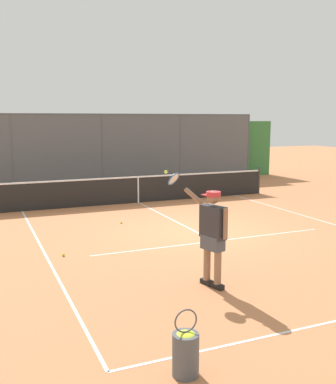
{
  "coord_description": "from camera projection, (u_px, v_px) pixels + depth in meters",
  "views": [
    {
      "loc": [
        5.32,
        10.62,
        3.0
      ],
      "look_at": [
        0.61,
        -0.44,
        1.05
      ],
      "focal_mm": 42.37,
      "sensor_mm": 36.0,
      "label": 1
    }
  ],
  "objects": [
    {
      "name": "tennis_ball_near_net",
      "position": [
        121.0,
        222.0,
        13.11
      ],
      "size": [
        0.07,
        0.07,
        0.07
      ],
      "primitive_type": "sphere",
      "color": "#D6E042",
      "rests_on": "ground"
    },
    {
      "name": "fence_backdrop",
      "position": [
        99.0,
        153.0,
        21.14
      ],
      "size": [
        18.6,
        1.37,
        3.23
      ],
      "color": "#565B60",
      "rests_on": "ground"
    },
    {
      "name": "ground_plane",
      "position": [
        195.0,
        231.0,
        12.18
      ],
      "size": [
        60.0,
        60.0,
        0.0
      ],
      "primitive_type": "plane",
      "color": "#C67A4C"
    },
    {
      "name": "tennis_ball_near_baseline",
      "position": [
        63.0,
        255.0,
        9.97
      ],
      "size": [
        0.07,
        0.07,
        0.07
      ],
      "primitive_type": "sphere",
      "color": "#CCDB33",
      "rests_on": "ground"
    },
    {
      "name": "tennis_player",
      "position": [
        212.0,
        231.0,
        8.04
      ],
      "size": [
        0.75,
        1.32,
        2.04
      ],
      "rotation": [
        0.0,
        0.0,
        -1.3
      ],
      "color": "black",
      "rests_on": "ground"
    },
    {
      "name": "tennis_net",
      "position": [
        138.0,
        189.0,
        16.29
      ],
      "size": [
        10.4,
        0.09,
        1.07
      ],
      "color": "#2D2D2D",
      "rests_on": "ground"
    },
    {
      "name": "court_line_markings",
      "position": [
        220.0,
        244.0,
        10.97
      ],
      "size": [
        8.1,
        10.37,
        0.01
      ],
      "color": "white",
      "rests_on": "ground"
    },
    {
      "name": "ball_basket",
      "position": [
        186.0,
        351.0,
        5.31
      ],
      "size": [
        0.32,
        0.32,
        0.83
      ],
      "color": "#4C5156",
      "rests_on": "ground"
    }
  ]
}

